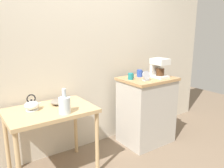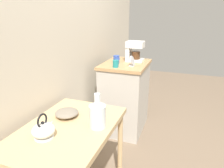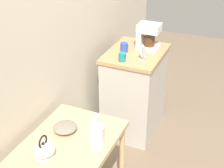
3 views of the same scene
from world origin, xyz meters
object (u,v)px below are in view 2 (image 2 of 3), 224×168
coffee_maker (134,50)px  mug_dark_teal (116,64)px  teakettle (44,130)px  glass_carafe_vase (98,115)px  table_clock (132,62)px  bowl_stoneware (67,113)px  mug_blue (116,59)px

coffee_maker → mug_dark_teal: coffee_maker is taller
teakettle → glass_carafe_vase: bearing=-48.3°
table_clock → mug_dark_teal: bearing=124.3°
glass_carafe_vase → teakettle: bearing=131.7°
glass_carafe_vase → coffee_maker: size_ratio=0.97×
bowl_stoneware → coffee_maker: size_ratio=0.70×
mug_blue → teakettle: bearing=-179.5°
coffee_maker → mug_blue: 0.27m
coffee_maker → table_clock: bearing=-168.1°
teakettle → coffee_maker: size_ratio=0.70×
mug_blue → mug_dark_teal: size_ratio=1.14×
bowl_stoneware → mug_blue: (1.18, -0.00, 0.19)m
teakettle → glass_carafe_vase: (0.24, -0.27, 0.04)m
mug_dark_teal → table_clock: table_clock is taller
mug_dark_teal → table_clock: (0.11, -0.17, 0.01)m
teakettle → mug_blue: 1.49m
bowl_stoneware → mug_dark_teal: size_ratio=2.17×
bowl_stoneware → coffee_maker: bearing=-7.3°
teakettle → mug_blue: bearing=0.5°
glass_carafe_vase → bowl_stoneware: bearing=79.5°
bowl_stoneware → mug_blue: size_ratio=1.91×
coffee_maker → mug_dark_teal: size_ratio=3.10×
glass_carafe_vase → mug_blue: 1.28m
glass_carafe_vase → mug_dark_teal: (1.03, 0.22, 0.12)m
bowl_stoneware → mug_blue: bearing=-0.1°
mug_blue → table_clock: (-0.10, -0.23, 0.01)m
mug_dark_teal → coffee_maker: bearing=-15.4°
bowl_stoneware → coffee_maker: coffee_maker is taller
bowl_stoneware → teakettle: bearing=-177.0°
coffee_maker → bowl_stoneware: bearing=172.7°
teakettle → mug_dark_teal: (1.27, -0.05, 0.16)m
glass_carafe_vase → mug_blue: (1.24, 0.29, 0.13)m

